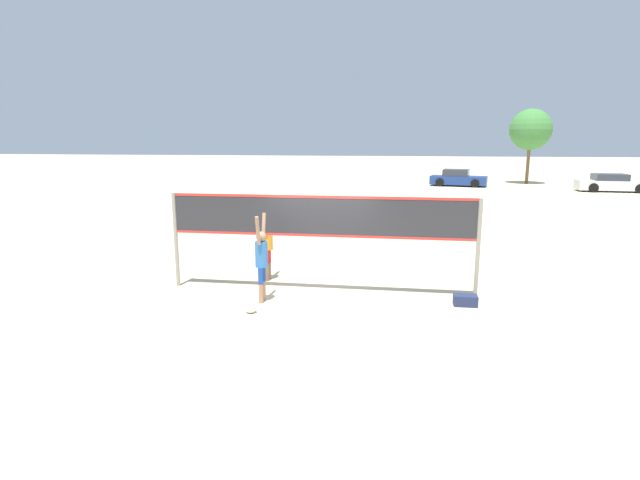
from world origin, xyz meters
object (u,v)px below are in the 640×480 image
Objects in this scene: volleyball_net at (320,222)px; parked_car_mid at (458,179)px; player_blocker at (267,241)px; gear_bag at (465,300)px; player_spiker at (261,257)px; volleyball at (251,308)px; tree_left_cluster at (531,130)px; parked_car_near at (612,184)px.

parked_car_mid is at bearing 77.54° from volleyball_net.
player_blocker is 3.91× the size of gear_bag.
player_blocker is at bearing 150.44° from volleyball_net.
volleyball is (-0.04, -0.78, -0.93)m from player_spiker.
volleyball_net is at bearing -110.92° from tree_left_cluster.
gear_bag is 30.07m from parked_car_near.
tree_left_cluster reaches higher than parked_car_mid.
player_spiker is at bearing -143.04° from volleyball_net.
volleyball is 4.73m from gear_bag.
volleyball is 0.05× the size of parked_car_mid.
player_blocker is (-0.32, 1.75, 0.00)m from player_spiker.
volleyball_net is 34.77m from tree_left_cluster.
volleyball_net reaches higher than player_blocker.
gear_bag is (4.53, 0.42, -0.93)m from player_spiker.
player_spiker reaches higher than volleyball.
tree_left_cluster is at bearing 74.62° from gear_bag.
tree_left_cluster is (13.61, 34.06, 4.28)m from volleyball.
parked_car_near is 0.79× the size of tree_left_cluster.
parked_car_mid is 7.68m from tree_left_cluster.
gear_bag is 29.92m from parked_car_mid.
player_spiker is 0.44× the size of parked_car_mid.
player_spiker reaches higher than parked_car_near.
parked_car_near is (13.35, 26.94, 0.45)m from gear_bag.
player_blocker is 29.53m from parked_car_mid.
volleyball is at bearing -126.33° from volleyball_net.
volleyball_net is at bearing 171.91° from gear_bag.
tree_left_cluster is at bearing 68.21° from volleyball.
tree_left_cluster reaches higher than gear_bag.
volleyball is 33.37m from parked_car_near.
parked_car_mid is (7.66, 30.18, -0.46)m from player_spiker.
gear_bag is 0.11× the size of parked_car_mid.
volleyball_net is 31.08× the size of volleyball.
tree_left_cluster is at bearing -22.18° from player_spiker.
tree_left_cluster is at bearing 40.21° from parked_car_mid.
volleyball is at bearing 6.36° from player_blocker.
volleyball is 0.46× the size of gear_bag.
gear_bag is at bearing -105.38° from tree_left_cluster.
parked_car_mid is (6.47, 29.28, -1.13)m from volleyball_net.
parked_car_mid is at bearing -14.24° from player_spiker.
volleyball_net is 2.62m from volleyball.
volleyball is 36.93m from tree_left_cluster.
volleyball_net is at bearing 60.44° from player_blocker.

